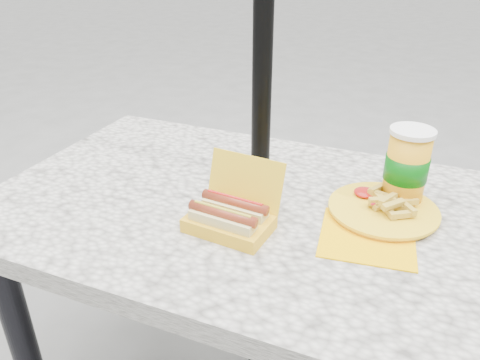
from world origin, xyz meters
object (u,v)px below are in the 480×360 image
at_px(umbrella_pole, 263,41).
at_px(soda_cup, 406,167).
at_px(fries_plate, 382,210).
at_px(hotdog_box, 230,216).

distance_m(umbrella_pole, soda_cup, 0.45).
bearing_deg(fries_plate, hotdog_box, -148.25).
distance_m(umbrella_pole, hotdog_box, 0.43).
xyz_separation_m(umbrella_pole, soda_cup, (0.37, -0.02, -0.25)).
xyz_separation_m(hotdog_box, fries_plate, (0.30, 0.19, -0.02)).
bearing_deg(umbrella_pole, fries_plate, -16.38).
xyz_separation_m(fries_plate, soda_cup, (0.03, 0.07, 0.08)).
bearing_deg(fries_plate, umbrella_pole, 163.62).
relative_size(hotdog_box, soda_cup, 1.02).
relative_size(hotdog_box, fries_plate, 0.56).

